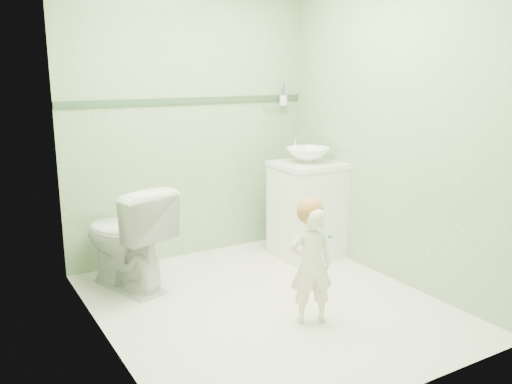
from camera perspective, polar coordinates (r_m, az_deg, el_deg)
ground at (r=3.88m, az=1.15°, el=-11.74°), size 2.50×2.50×0.00m
room_shell at (r=3.55m, az=1.24°, el=6.15°), size 2.50×2.54×2.40m
trim_stripe at (r=4.63m, az=-6.98°, el=9.54°), size 2.20×0.02×0.05m
vanity at (r=4.73m, az=5.37°, el=-2.02°), size 0.52×0.50×0.80m
counter at (r=4.64m, az=5.48°, el=2.87°), size 0.54×0.52×0.04m
basin at (r=4.63m, az=5.50°, el=3.90°), size 0.37×0.37×0.13m
faucet at (r=4.77m, az=4.21°, el=5.16°), size 0.03×0.13×0.18m
cup_holder at (r=5.01m, az=2.82°, el=9.65°), size 0.26×0.07×0.21m
toilet at (r=4.14m, az=-13.57°, el=-4.64°), size 0.65×0.87×0.79m
toddler at (r=3.50m, az=5.84°, el=-7.71°), size 0.33×0.27×0.78m
hair_cap at (r=3.42m, az=5.73°, el=-2.04°), size 0.17×0.17×0.17m
teal_toothbrush at (r=3.34m, az=7.73°, el=-4.62°), size 0.11×0.14×0.08m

